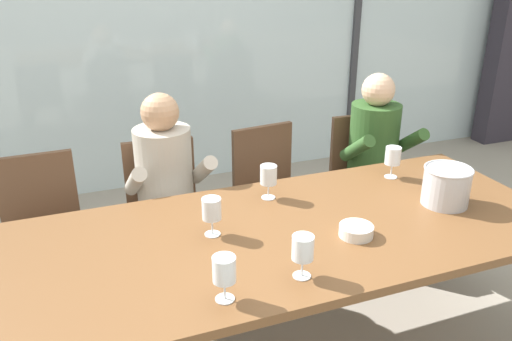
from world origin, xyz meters
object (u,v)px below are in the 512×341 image
at_px(wine_glass_by_left_taster, 224,270).
at_px(wine_glass_spare_empty, 303,248).
at_px(wine_glass_center_pour, 393,156).
at_px(chair_left_of_center, 164,203).
at_px(chair_right_of_center, 365,170).
at_px(person_beige_jumper, 169,186).
at_px(chair_center, 270,185).
at_px(person_olive_shirt, 379,154).
at_px(wine_glass_near_bucket, 268,176).
at_px(wine_glass_by_right_taster, 212,210).
at_px(tasting_bowl, 356,231).
at_px(chair_near_curtain, 42,222).
at_px(dining_table, 284,242).
at_px(ice_bucket_primary, 446,185).

distance_m(wine_glass_by_left_taster, wine_glass_spare_empty, 0.32).
bearing_deg(wine_glass_center_pour, wine_glass_spare_empty, -141.83).
bearing_deg(chair_left_of_center, chair_right_of_center, 4.98).
bearing_deg(person_beige_jumper, chair_center, 9.63).
bearing_deg(person_olive_shirt, wine_glass_near_bucket, -151.68).
bearing_deg(chair_center, wine_glass_by_right_taster, -132.67).
height_order(chair_right_of_center, wine_glass_spare_empty, wine_glass_spare_empty).
bearing_deg(tasting_bowl, chair_near_curtain, 139.98).
xyz_separation_m(wine_glass_near_bucket, wine_glass_spare_empty, (-0.14, -0.68, 0.00)).
bearing_deg(wine_glass_by_right_taster, chair_right_of_center, 33.26).
height_order(chair_center, chair_right_of_center, same).
distance_m(chair_left_of_center, wine_glass_by_left_taster, 1.36).
distance_m(dining_table, chair_left_of_center, 1.02).
bearing_deg(wine_glass_center_pour, ice_bucket_primary, -81.79).
distance_m(wine_glass_by_left_taster, wine_glass_by_right_taster, 0.47).
bearing_deg(person_beige_jumper, chair_right_of_center, 2.81).
relative_size(chair_left_of_center, wine_glass_by_left_taster, 4.97).
relative_size(chair_near_curtain, wine_glass_spare_empty, 4.97).
height_order(person_beige_jumper, wine_glass_by_left_taster, person_beige_jumper).
height_order(person_olive_shirt, wine_glass_near_bucket, person_olive_shirt).
height_order(person_beige_jumper, wine_glass_by_right_taster, person_beige_jumper).
bearing_deg(wine_glass_center_pour, wine_glass_by_right_taster, -166.90).
height_order(chair_right_of_center, ice_bucket_primary, ice_bucket_primary).
xyz_separation_m(dining_table, person_beige_jumper, (-0.35, 0.80, -0.00)).
bearing_deg(chair_near_curtain, person_olive_shirt, -5.53).
height_order(wine_glass_by_right_taster, wine_glass_spare_empty, same).
height_order(chair_left_of_center, wine_glass_near_bucket, wine_glass_near_bucket).
bearing_deg(ice_bucket_primary, tasting_bowl, -168.20).
relative_size(person_olive_shirt, wine_glass_by_left_taster, 6.81).
bearing_deg(wine_glass_by_left_taster, chair_center, 61.50).
relative_size(ice_bucket_primary, wine_glass_center_pour, 1.33).
bearing_deg(tasting_bowl, chair_center, 87.00).
distance_m(ice_bucket_primary, wine_glass_center_pour, 0.37).
bearing_deg(ice_bucket_primary, person_beige_jumper, 144.86).
xyz_separation_m(person_olive_shirt, wine_glass_near_bucket, (-0.96, -0.47, 0.18)).
relative_size(person_beige_jumper, wine_glass_center_pour, 6.81).
height_order(wine_glass_by_left_taster, wine_glass_by_right_taster, same).
distance_m(tasting_bowl, wine_glass_center_pour, 0.72).
bearing_deg(wine_glass_by_left_taster, wine_glass_near_bucket, 57.29).
bearing_deg(chair_near_curtain, wine_glass_center_pour, -20.07).
bearing_deg(chair_near_curtain, tasting_bowl, -41.54).
distance_m(chair_left_of_center, person_olive_shirt, 1.40).
relative_size(wine_glass_by_left_taster, wine_glass_center_pour, 1.00).
height_order(chair_center, wine_glass_center_pour, wine_glass_center_pour).
xyz_separation_m(chair_center, wine_glass_near_bucket, (-0.27, -0.63, 0.36)).
bearing_deg(wine_glass_spare_empty, chair_near_curtain, 126.54).
relative_size(chair_left_of_center, ice_bucket_primary, 3.74).
relative_size(wine_glass_center_pour, wine_glass_spare_empty, 1.00).
height_order(chair_near_curtain, chair_left_of_center, same).
xyz_separation_m(wine_glass_near_bucket, wine_glass_center_pour, (0.73, 0.00, 0.00)).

